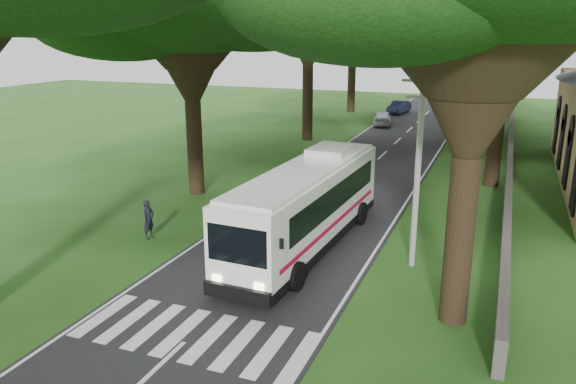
{
  "coord_description": "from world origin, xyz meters",
  "views": [
    {
      "loc": [
        8.5,
        -15.48,
        9.25
      ],
      "look_at": [
        -0.32,
        7.06,
        2.2
      ],
      "focal_mm": 35.0,
      "sensor_mm": 36.0,
      "label": 1
    }
  ],
  "objects_px": {
    "pole_near": "(418,165)",
    "pole_far": "(479,80)",
    "distant_car_a": "(382,118)",
    "pole_mid": "(462,104)",
    "pedestrian": "(149,219)",
    "distant_car_b": "(399,107)",
    "coach_bus": "(307,205)",
    "distant_car_c": "(454,99)"
  },
  "relations": [
    {
      "from": "pole_near",
      "to": "pole_far",
      "type": "bearing_deg",
      "value": 90.0
    },
    {
      "from": "distant_car_a",
      "to": "pole_mid",
      "type": "bearing_deg",
      "value": 111.14
    },
    {
      "from": "pole_near",
      "to": "pedestrian",
      "type": "height_order",
      "value": "pole_near"
    },
    {
      "from": "pole_far",
      "to": "distant_car_a",
      "type": "height_order",
      "value": "pole_far"
    },
    {
      "from": "pole_mid",
      "to": "distant_car_b",
      "type": "xyz_separation_m",
      "value": [
        -8.5,
        22.54,
        -3.44
      ]
    },
    {
      "from": "coach_bus",
      "to": "distant_car_a",
      "type": "height_order",
      "value": "coach_bus"
    },
    {
      "from": "pole_far",
      "to": "distant_car_a",
      "type": "xyz_separation_m",
      "value": [
        -8.5,
        -6.32,
        -3.42
      ]
    },
    {
      "from": "pole_near",
      "to": "distant_car_a",
      "type": "relative_size",
      "value": 1.87
    },
    {
      "from": "pole_mid",
      "to": "distant_car_b",
      "type": "relative_size",
      "value": 1.86
    },
    {
      "from": "pole_far",
      "to": "coach_bus",
      "type": "distance_m",
      "value": 39.99
    },
    {
      "from": "pole_mid",
      "to": "coach_bus",
      "type": "distance_m",
      "value": 20.32
    },
    {
      "from": "pole_far",
      "to": "distant_car_c",
      "type": "relative_size",
      "value": 1.54
    },
    {
      "from": "coach_bus",
      "to": "pedestrian",
      "type": "xyz_separation_m",
      "value": [
        -7.07,
        -1.64,
        -1.04
      ]
    },
    {
      "from": "coach_bus",
      "to": "pole_near",
      "type": "bearing_deg",
      "value": -1.4
    },
    {
      "from": "pole_near",
      "to": "distant_car_b",
      "type": "height_order",
      "value": "pole_near"
    },
    {
      "from": "coach_bus",
      "to": "distant_car_b",
      "type": "height_order",
      "value": "coach_bus"
    },
    {
      "from": "distant_car_a",
      "to": "pole_near",
      "type": "bearing_deg",
      "value": 93.44
    },
    {
      "from": "pole_far",
      "to": "distant_car_b",
      "type": "bearing_deg",
      "value": 163.37
    },
    {
      "from": "distant_car_a",
      "to": "distant_car_b",
      "type": "relative_size",
      "value": 1.0
    },
    {
      "from": "distant_car_b",
      "to": "pole_far",
      "type": "bearing_deg",
      "value": -7.05
    },
    {
      "from": "pole_near",
      "to": "distant_car_a",
      "type": "distance_m",
      "value": 34.9
    },
    {
      "from": "pole_mid",
      "to": "pedestrian",
      "type": "height_order",
      "value": "pole_mid"
    },
    {
      "from": "distant_car_b",
      "to": "distant_car_c",
      "type": "relative_size",
      "value": 0.82
    },
    {
      "from": "distant_car_a",
      "to": "distant_car_b",
      "type": "distance_m",
      "value": 8.86
    },
    {
      "from": "pole_near",
      "to": "distant_car_c",
      "type": "distance_m",
      "value": 51.95
    },
    {
      "from": "pole_near",
      "to": "coach_bus",
      "type": "distance_m",
      "value": 5.17
    },
    {
      "from": "pedestrian",
      "to": "distant_car_b",
      "type": "bearing_deg",
      "value": -2.12
    },
    {
      "from": "pole_mid",
      "to": "pole_far",
      "type": "xyz_separation_m",
      "value": [
        0.0,
        20.0,
        0.0
      ]
    },
    {
      "from": "distant_car_a",
      "to": "distant_car_c",
      "type": "relative_size",
      "value": 0.82
    },
    {
      "from": "pole_far",
      "to": "distant_car_b",
      "type": "relative_size",
      "value": 1.86
    },
    {
      "from": "pole_mid",
      "to": "pedestrian",
      "type": "xyz_separation_m",
      "value": [
        -11.72,
        -21.3,
        -3.27
      ]
    },
    {
      "from": "pole_mid",
      "to": "coach_bus",
      "type": "height_order",
      "value": "pole_mid"
    },
    {
      "from": "coach_bus",
      "to": "distant_car_c",
      "type": "relative_size",
      "value": 2.38
    },
    {
      "from": "pole_near",
      "to": "distant_car_c",
      "type": "height_order",
      "value": "pole_near"
    },
    {
      "from": "coach_bus",
      "to": "distant_car_b",
      "type": "distance_m",
      "value": 42.39
    },
    {
      "from": "pole_far",
      "to": "distant_car_c",
      "type": "height_order",
      "value": "pole_far"
    },
    {
      "from": "pole_mid",
      "to": "distant_car_c",
      "type": "distance_m",
      "value": 32.09
    },
    {
      "from": "pole_near",
      "to": "coach_bus",
      "type": "xyz_separation_m",
      "value": [
        -4.65,
        0.34,
        -2.23
      ]
    },
    {
      "from": "pole_near",
      "to": "pedestrian",
      "type": "bearing_deg",
      "value": -173.69
    },
    {
      "from": "distant_car_a",
      "to": "distant_car_c",
      "type": "height_order",
      "value": "distant_car_c"
    },
    {
      "from": "coach_bus",
      "to": "pedestrian",
      "type": "distance_m",
      "value": 7.33
    },
    {
      "from": "pole_far",
      "to": "pole_near",
      "type": "bearing_deg",
      "value": -90.0
    }
  ]
}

